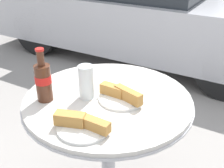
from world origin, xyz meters
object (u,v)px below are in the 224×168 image
(bistro_table, at_px, (108,128))
(cola_bottle_left, at_px, (43,81))
(lunch_plate_near, at_px, (121,96))
(parked_car, at_px, (143,6))
(lunch_plate_far, at_px, (82,124))
(drinking_glass, at_px, (86,83))

(bistro_table, distance_m, cola_bottle_left, 0.40)
(lunch_plate_near, height_order, parked_car, parked_car)
(bistro_table, height_order, lunch_plate_far, lunch_plate_far)
(bistro_table, distance_m, lunch_plate_far, 0.33)
(bistro_table, xyz_separation_m, parked_car, (-0.95, 2.49, 0.03))
(drinking_glass, distance_m, parked_car, 2.69)
(lunch_plate_near, xyz_separation_m, lunch_plate_far, (-0.03, -0.27, -0.00))
(drinking_glass, bearing_deg, parked_car, 108.75)
(lunch_plate_near, relative_size, lunch_plate_far, 0.96)
(bistro_table, bearing_deg, lunch_plate_near, 5.78)
(lunch_plate_far, bearing_deg, cola_bottle_left, 160.55)
(bistro_table, bearing_deg, cola_bottle_left, -145.08)
(bistro_table, relative_size, drinking_glass, 5.00)
(cola_bottle_left, height_order, drinking_glass, cola_bottle_left)
(drinking_glass, relative_size, parked_car, 0.04)
(bistro_table, bearing_deg, parked_car, 110.79)
(cola_bottle_left, relative_size, drinking_glass, 1.56)
(drinking_glass, height_order, parked_car, parked_car)
(parked_car, bearing_deg, lunch_plate_far, -70.28)
(cola_bottle_left, bearing_deg, lunch_plate_far, -19.45)
(bistro_table, distance_m, parked_car, 2.66)
(lunch_plate_far, xyz_separation_m, parked_car, (-0.99, 2.75, -0.17))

